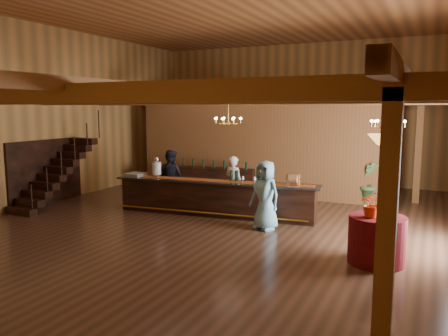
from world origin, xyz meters
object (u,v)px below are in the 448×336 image
at_px(chandelier_right, 388,123).
at_px(floor_plant, 371,183).
at_px(chandelier_left, 228,120).
at_px(guest, 265,195).
at_px(beverage_dispenser, 157,167).
at_px(tasting_bar, 215,198).
at_px(staff_second, 171,177).
at_px(backbar_shelf, 209,181).
at_px(round_table, 377,240).
at_px(pendant_lamp, 382,139).
at_px(bartender, 234,183).
at_px(raffle_drum, 293,179).

height_order(chandelier_right, floor_plant, chandelier_right).
height_order(chandelier_left, guest, chandelier_left).
bearing_deg(floor_plant, beverage_dispenser, -148.43).
bearing_deg(chandelier_right, floor_plant, 103.71).
height_order(tasting_bar, staff_second, staff_second).
bearing_deg(backbar_shelf, round_table, -46.53).
bearing_deg(tasting_bar, guest, -29.00).
relative_size(chandelier_left, pendant_lamp, 0.89).
distance_m(pendant_lamp, bartender, 5.35).
bearing_deg(bartender, round_table, 159.57).
bearing_deg(floor_plant, chandelier_left, -143.71).
xyz_separation_m(tasting_bar, staff_second, (-1.90, 0.70, 0.35)).
distance_m(beverage_dispenser, pendant_lamp, 6.72).
bearing_deg(floor_plant, staff_second, -155.62).
bearing_deg(chandelier_left, round_table, -30.98).
relative_size(beverage_dispenser, floor_plant, 0.45).
distance_m(pendant_lamp, staff_second, 7.16).
xyz_separation_m(pendant_lamp, guest, (-2.78, 1.31, -1.54)).
bearing_deg(tasting_bar, chandelier_right, 2.23).
height_order(chandelier_right, guest, chandelier_right).
height_order(round_table, bartender, bartender).
relative_size(beverage_dispenser, staff_second, 0.35).
xyz_separation_m(raffle_drum, backbar_shelf, (-3.79, 2.47, -0.69)).
relative_size(backbar_shelf, chandelier_right, 4.05).
bearing_deg(backbar_shelf, guest, -54.38).
relative_size(raffle_drum, bartender, 0.21).
bearing_deg(bartender, raffle_drum, 177.13).
xyz_separation_m(tasting_bar, floor_plant, (3.74, 3.26, 0.18)).
height_order(bartender, staff_second, staff_second).
distance_m(tasting_bar, round_table, 4.97).
bearing_deg(floor_plant, pendant_lamp, -81.57).
distance_m(beverage_dispenser, backbar_shelf, 2.95).
relative_size(tasting_bar, beverage_dispenser, 9.83).
bearing_deg(staff_second, chandelier_right, -172.57).
distance_m(backbar_shelf, staff_second, 2.03).
bearing_deg(guest, staff_second, 176.30).
height_order(raffle_drum, guest, guest).
distance_m(tasting_bar, pendant_lamp, 5.32).
xyz_separation_m(backbar_shelf, pendant_lamp, (6.13, -4.71, 1.95)).
distance_m(chandelier_right, guest, 3.45).
height_order(backbar_shelf, pendant_lamp, pendant_lamp).
relative_size(chandelier_left, staff_second, 0.47).
relative_size(beverage_dispenser, chandelier_right, 0.75).
distance_m(chandelier_left, bartender, 1.84).
bearing_deg(raffle_drum, chandelier_right, 12.04).
bearing_deg(pendant_lamp, chandelier_right, 93.25).
height_order(raffle_drum, pendant_lamp, pendant_lamp).
height_order(raffle_drum, chandelier_left, chandelier_left).
height_order(staff_second, guest, guest).
distance_m(raffle_drum, chandelier_right, 2.68).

